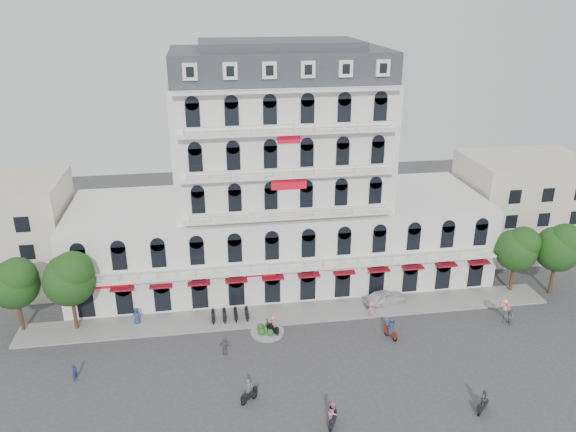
# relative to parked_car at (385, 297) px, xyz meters

# --- Properties ---
(ground) EXTENTS (120.00, 120.00, 0.00)m
(ground) POSITION_rel_parked_car_xyz_m (-9.71, -9.50, -0.75)
(ground) COLOR #38383A
(ground) RESTS_ON ground
(sidewalk) EXTENTS (53.00, 4.00, 0.16)m
(sidewalk) POSITION_rel_parked_car_xyz_m (-9.71, -0.50, -0.67)
(sidewalk) COLOR gray
(sidewalk) RESTS_ON ground
(main_building) EXTENTS (45.00, 15.00, 25.80)m
(main_building) POSITION_rel_parked_car_xyz_m (-9.71, 8.50, 9.21)
(main_building) COLOR silver
(main_building) RESTS_ON ground
(flank_building_west) EXTENTS (14.00, 10.00, 12.00)m
(flank_building_west) POSITION_rel_parked_car_xyz_m (-39.71, 10.50, 5.25)
(flank_building_west) COLOR beige
(flank_building_west) RESTS_ON ground
(flank_building_east) EXTENTS (14.00, 10.00, 12.00)m
(flank_building_east) POSITION_rel_parked_car_xyz_m (20.29, 10.50, 5.25)
(flank_building_east) COLOR beige
(flank_building_east) RESTS_ON ground
(traffic_island) EXTENTS (3.20, 3.20, 1.60)m
(traffic_island) POSITION_rel_parked_car_xyz_m (-12.71, -3.50, -0.50)
(traffic_island) COLOR gray
(traffic_island) RESTS_ON ground
(parked_scooter_row) EXTENTS (4.40, 1.80, 1.10)m
(parked_scooter_row) POSITION_rel_parked_car_xyz_m (-16.06, -0.70, -0.75)
(parked_scooter_row) COLOR black
(parked_scooter_row) RESTS_ON ground
(tree_west_outer) EXTENTS (4.50, 4.48, 7.76)m
(tree_west_outer) POSITION_rel_parked_car_xyz_m (-35.66, 0.48, 4.60)
(tree_west_outer) COLOR #382314
(tree_west_outer) RESTS_ON ground
(tree_west_inner) EXTENTS (4.76, 4.76, 8.25)m
(tree_west_inner) POSITION_rel_parked_car_xyz_m (-30.66, -0.02, 4.93)
(tree_west_inner) COLOR #382314
(tree_west_inner) RESTS_ON ground
(tree_east_inner) EXTENTS (4.40, 4.37, 7.57)m
(tree_east_inner) POSITION_rel_parked_car_xyz_m (14.34, 0.48, 4.46)
(tree_east_inner) COLOR #382314
(tree_east_inner) RESTS_ON ground
(tree_east_outer) EXTENTS (4.65, 4.65, 8.05)m
(tree_east_outer) POSITION_rel_parked_car_xyz_m (18.34, -0.52, 4.80)
(tree_east_outer) COLOR #382314
(tree_east_outer) RESTS_ON ground
(parked_car) EXTENTS (4.68, 2.61, 1.51)m
(parked_car) POSITION_rel_parked_car_xyz_m (0.00, 0.00, 0.00)
(parked_car) COLOR silver
(parked_car) RESTS_ON ground
(rider_west) EXTENTS (1.45, 1.15, 2.11)m
(rider_west) POSITION_rel_parked_car_xyz_m (-15.28, -12.84, 0.19)
(rider_west) COLOR black
(rider_west) RESTS_ON ground
(rider_southwest) EXTENTS (0.99, 1.57, 2.25)m
(rider_southwest) POSITION_rel_parked_car_xyz_m (-9.40, -16.55, 0.41)
(rider_southwest) COLOR black
(rider_southwest) RESTS_ON ground
(rider_east) EXTENTS (0.97, 1.58, 2.25)m
(rider_east) POSITION_rel_parked_car_xyz_m (-1.41, -6.14, 0.38)
(rider_east) COLOR maroon
(rider_east) RESTS_ON ground
(rider_northeast) EXTENTS (1.36, 1.25, 2.07)m
(rider_northeast) POSITION_rel_parked_car_xyz_m (2.36, -16.75, 0.25)
(rider_northeast) COLOR black
(rider_northeast) RESTS_ON ground
(rider_center) EXTENTS (0.99, 1.57, 1.99)m
(rider_center) POSITION_rel_parked_car_xyz_m (-12.18, -3.70, 0.27)
(rider_center) COLOR black
(rider_center) RESTS_ON ground
(pedestrian_left) EXTENTS (0.88, 0.57, 1.79)m
(pedestrian_left) POSITION_rel_parked_car_xyz_m (-25.05, 0.00, 0.14)
(pedestrian_left) COLOR navy
(pedestrian_left) RESTS_ON ground
(pedestrian_mid) EXTENTS (1.07, 0.70, 1.70)m
(pedestrian_mid) POSITION_rel_parked_car_xyz_m (-16.86, -6.30, 0.10)
(pedestrian_mid) COLOR #59575F
(pedestrian_mid) RESTS_ON ground
(pedestrian_right) EXTENTS (1.15, 0.67, 1.78)m
(pedestrian_right) POSITION_rel_parked_car_xyz_m (-2.21, -2.43, 0.14)
(pedestrian_right) COLOR #CA6B9B
(pedestrian_right) RESTS_ON ground
(pedestrian_far) EXTENTS (0.58, 0.68, 1.59)m
(pedestrian_far) POSITION_rel_parked_car_xyz_m (-29.36, -7.95, 0.04)
(pedestrian_far) COLOR navy
(pedestrian_far) RESTS_ON ground
(balloon_vendor) EXTENTS (1.38, 1.31, 2.45)m
(balloon_vendor) POSITION_rel_parked_car_xyz_m (10.55, -5.51, 0.51)
(balloon_vendor) COLOR slate
(balloon_vendor) RESTS_ON ground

